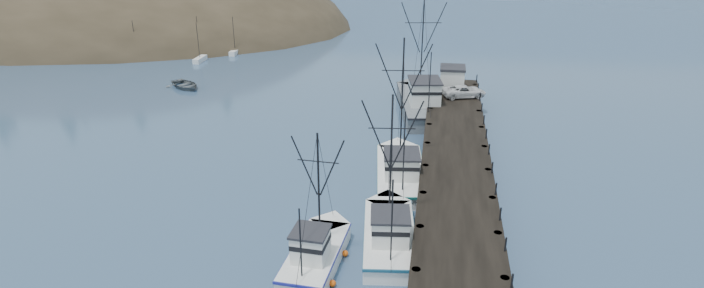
{
  "coord_description": "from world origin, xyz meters",
  "views": [
    {
      "loc": [
        11.97,
        -31.74,
        21.73
      ],
      "look_at": [
        4.68,
        13.37,
        2.5
      ],
      "focal_mm": 28.0,
      "sensor_mm": 36.0,
      "label": 1
    }
  ],
  "objects_px": {
    "pier_shed": "(452,78)",
    "pickup_truck": "(464,91)",
    "trawler_near": "(389,233)",
    "motorboat": "(186,88)",
    "trawler_mid": "(317,252)",
    "trawler_far": "(400,171)",
    "work_vessel": "(421,102)",
    "pier": "(455,147)"
  },
  "relations": [
    {
      "from": "trawler_mid",
      "to": "motorboat",
      "type": "distance_m",
      "value": 45.02
    },
    {
      "from": "trawler_near",
      "to": "trawler_far",
      "type": "xyz_separation_m",
      "value": [
        -0.05,
        10.37,
        0.0
      ]
    },
    {
      "from": "pier",
      "to": "motorboat",
      "type": "xyz_separation_m",
      "value": [
        -35.63,
        18.97,
        -1.69
      ]
    },
    {
      "from": "pickup_truck",
      "to": "trawler_near",
      "type": "bearing_deg",
      "value": 151.22
    },
    {
      "from": "trawler_near",
      "to": "pickup_truck",
      "type": "distance_m",
      "value": 29.64
    },
    {
      "from": "work_vessel",
      "to": "pier",
      "type": "bearing_deg",
      "value": -75.13
    },
    {
      "from": "pier_shed",
      "to": "pickup_truck",
      "type": "xyz_separation_m",
      "value": [
        1.42,
        -2.97,
        -0.72
      ]
    },
    {
      "from": "trawler_far",
      "to": "motorboat",
      "type": "height_order",
      "value": "trawler_far"
    },
    {
      "from": "work_vessel",
      "to": "pickup_truck",
      "type": "relative_size",
      "value": 3.23
    },
    {
      "from": "trawler_far",
      "to": "motorboat",
      "type": "distance_m",
      "value": 38.47
    },
    {
      "from": "trawler_near",
      "to": "work_vessel",
      "type": "relative_size",
      "value": 0.69
    },
    {
      "from": "pickup_truck",
      "to": "pier_shed",
      "type": "bearing_deg",
      "value": 8.18
    },
    {
      "from": "pickup_truck",
      "to": "motorboat",
      "type": "distance_m",
      "value": 37.1
    },
    {
      "from": "trawler_far",
      "to": "trawler_mid",
      "type": "bearing_deg",
      "value": -108.44
    },
    {
      "from": "pier_shed",
      "to": "pickup_truck",
      "type": "bearing_deg",
      "value": -64.46
    },
    {
      "from": "pier",
      "to": "pier_shed",
      "type": "xyz_separation_m",
      "value": [
        -0.31,
        17.57,
        1.73
      ]
    },
    {
      "from": "trawler_near",
      "to": "pier_shed",
      "type": "distance_m",
      "value": 32.38
    },
    {
      "from": "work_vessel",
      "to": "motorboat",
      "type": "distance_m",
      "value": 32.21
    },
    {
      "from": "trawler_far",
      "to": "pickup_truck",
      "type": "distance_m",
      "value": 19.63
    },
    {
      "from": "trawler_far",
      "to": "motorboat",
      "type": "xyz_separation_m",
      "value": [
        -30.83,
        23.0,
        -0.82
      ]
    },
    {
      "from": "pier_shed",
      "to": "pickup_truck",
      "type": "height_order",
      "value": "pier_shed"
    },
    {
      "from": "work_vessel",
      "to": "trawler_far",
      "type": "bearing_deg",
      "value": -93.15
    },
    {
      "from": "trawler_near",
      "to": "pier_shed",
      "type": "bearing_deg",
      "value": 82.1
    },
    {
      "from": "pier_shed",
      "to": "motorboat",
      "type": "xyz_separation_m",
      "value": [
        -35.32,
        1.4,
        -3.42
      ]
    },
    {
      "from": "pier",
      "to": "work_vessel",
      "type": "bearing_deg",
      "value": 104.87
    },
    {
      "from": "trawler_far",
      "to": "pickup_truck",
      "type": "height_order",
      "value": "trawler_far"
    },
    {
      "from": "trawler_near",
      "to": "motorboat",
      "type": "xyz_separation_m",
      "value": [
        -30.89,
        33.37,
        -0.82
      ]
    },
    {
      "from": "trawler_mid",
      "to": "trawler_far",
      "type": "xyz_separation_m",
      "value": [
        4.5,
        13.51,
        0.0
      ]
    },
    {
      "from": "pickup_truck",
      "to": "work_vessel",
      "type": "bearing_deg",
      "value": 76.38
    },
    {
      "from": "motorboat",
      "to": "work_vessel",
      "type": "bearing_deg",
      "value": -59.91
    },
    {
      "from": "trawler_far",
      "to": "pier_shed",
      "type": "bearing_deg",
      "value": 78.26
    },
    {
      "from": "trawler_mid",
      "to": "pickup_truck",
      "type": "xyz_separation_m",
      "value": [
        10.41,
        32.13,
        1.88
      ]
    },
    {
      "from": "trawler_near",
      "to": "motorboat",
      "type": "bearing_deg",
      "value": 132.79
    },
    {
      "from": "pier",
      "to": "pickup_truck",
      "type": "bearing_deg",
      "value": 85.64
    },
    {
      "from": "trawler_mid",
      "to": "motorboat",
      "type": "height_order",
      "value": "trawler_mid"
    },
    {
      "from": "pier",
      "to": "trawler_near",
      "type": "bearing_deg",
      "value": -108.25
    },
    {
      "from": "pickup_truck",
      "to": "motorboat",
      "type": "height_order",
      "value": "pickup_truck"
    },
    {
      "from": "trawler_far",
      "to": "work_vessel",
      "type": "relative_size",
      "value": 0.79
    },
    {
      "from": "trawler_near",
      "to": "work_vessel",
      "type": "xyz_separation_m",
      "value": [
        0.96,
        28.67,
        0.41
      ]
    },
    {
      "from": "pier_shed",
      "to": "trawler_mid",
      "type": "bearing_deg",
      "value": -104.37
    },
    {
      "from": "trawler_near",
      "to": "work_vessel",
      "type": "distance_m",
      "value": 28.69
    },
    {
      "from": "trawler_near",
      "to": "pickup_truck",
      "type": "bearing_deg",
      "value": 78.57
    }
  ]
}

